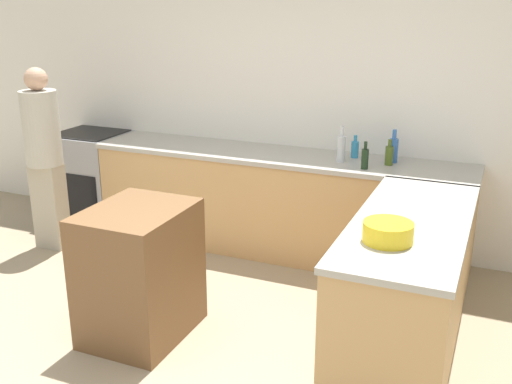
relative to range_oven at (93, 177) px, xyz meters
name	(u,v)px	position (x,y,z in m)	size (l,w,h in m)	color
ground_plane	(152,376)	(2.05, -2.14, -0.46)	(14.00, 14.00, 0.00)	tan
wall_back	(292,99)	(2.05, 0.35, 0.89)	(8.00, 0.06, 2.70)	white
counter_back	(277,203)	(2.05, -0.01, 0.00)	(3.41, 0.68, 0.92)	tan
counter_peninsula	(406,286)	(3.41, -1.22, 0.00)	(0.69, 1.81, 0.92)	tan
range_oven	(93,177)	(0.00, 0.00, 0.00)	(0.68, 0.64, 0.93)	#99999E
island_table	(140,273)	(1.72, -1.72, -0.01)	(0.61, 0.76, 0.91)	brown
mixing_bowl	(388,232)	(3.34, -1.63, 0.51)	(0.28, 0.28, 0.12)	yellow
vinegar_bottle_clear	(341,148)	(2.63, -0.05, 0.57)	(0.07, 0.07, 0.30)	silver
olive_oil_bottle	(389,155)	(3.02, 0.00, 0.54)	(0.07, 0.07, 0.22)	#475B1E
wine_bottle_dark	(365,158)	(2.87, -0.19, 0.54)	(0.06, 0.06, 0.23)	black
water_bottle_blue	(393,149)	(3.04, 0.10, 0.56)	(0.08, 0.08, 0.28)	#386BB7
dish_soap_bottle	(355,149)	(2.71, 0.13, 0.53)	(0.06, 0.06, 0.20)	#338CBF
person_by_range	(44,153)	(0.10, -0.76, 0.44)	(0.32, 0.32, 1.66)	#ADA38E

